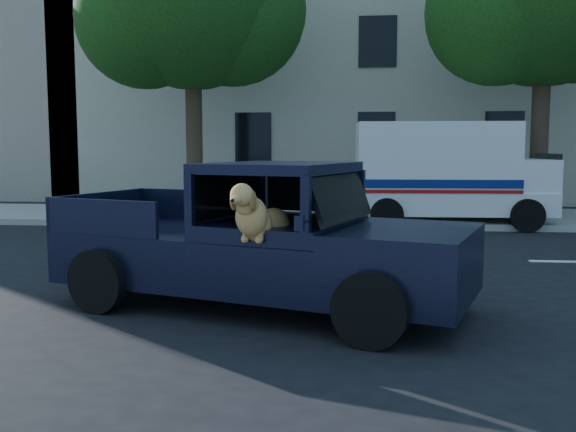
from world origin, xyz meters
name	(u,v)px	position (x,y,z in m)	size (l,w,h in m)	color
ground	(328,307)	(0.00, 0.00, 0.00)	(120.00, 120.00, 0.00)	black
far_sidewalk	(342,217)	(0.00, 9.20, 0.07)	(60.00, 4.00, 0.15)	gray
lane_stripes	(455,260)	(2.00, 3.40, 0.01)	(21.60, 0.14, 0.01)	silver
street_tree_left	(193,1)	(-3.97, 9.62, 5.71)	(6.00, 5.20, 8.60)	#332619
building_main	(430,74)	(3.00, 16.50, 4.50)	(26.00, 6.00, 9.00)	#BEB69D
pickup_truck	(255,259)	(-0.86, -0.09, 0.58)	(5.13, 3.25, 1.71)	black
mail_truck	(446,181)	(2.49, 8.11, 1.07)	(4.55, 2.42, 2.45)	silver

